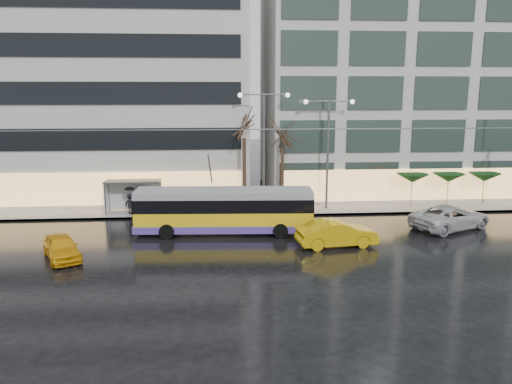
{
  "coord_description": "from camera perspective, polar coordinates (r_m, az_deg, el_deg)",
  "views": [
    {
      "loc": [
        -1.53,
        -27.3,
        9.34
      ],
      "look_at": [
        0.95,
        5.0,
        2.74
      ],
      "focal_mm": 35.0,
      "sensor_mm": 36.0,
      "label": 1
    }
  ],
  "objects": [
    {
      "name": "pedestrian_a",
      "position": [
        38.49,
        -13.02,
        -0.37
      ],
      "size": [
        1.05,
        1.07,
        2.19
      ],
      "color": "black",
      "rests_on": "sidewalk"
    },
    {
      "name": "parasol_a",
      "position": [
        41.9,
        17.44,
        1.52
      ],
      "size": [
        2.5,
        2.5,
        2.65
      ],
      "color": "#595B60",
      "rests_on": "sidewalk"
    },
    {
      "name": "taxi_b",
      "position": [
        30.84,
        9.21,
        -4.69
      ],
      "size": [
        5.1,
        2.36,
        1.62
      ],
      "primitive_type": "imported",
      "rotation": [
        0.0,
        0.0,
        1.71
      ],
      "color": "gold",
      "rests_on": "ground"
    },
    {
      "name": "kerb",
      "position": [
        37.68,
        1.12,
        -2.72
      ],
      "size": [
        80.0,
        0.1,
        0.15
      ],
      "primitive_type": "cube",
      "color": "slate",
      "rests_on": "ground"
    },
    {
      "name": "tree_a",
      "position": [
        38.42,
        -1.37,
        8.15
      ],
      "size": [
        3.2,
        3.2,
        8.4
      ],
      "color": "black",
      "rests_on": "sidewalk"
    },
    {
      "name": "street_lamp_near",
      "position": [
        38.41,
        0.91,
        6.51
      ],
      "size": [
        3.96,
        0.36,
        9.03
      ],
      "color": "#595B60",
      "rests_on": "sidewalk"
    },
    {
      "name": "pedestrian_c",
      "position": [
        38.87,
        -14.18,
        -0.82
      ],
      "size": [
        1.16,
        1.11,
        2.11
      ],
      "color": "black",
      "rests_on": "sidewalk"
    },
    {
      "name": "parasol_c",
      "position": [
        44.48,
        24.64,
        1.55
      ],
      "size": [
        2.5,
        2.5,
        2.65
      ],
      "color": "#595B60",
      "rests_on": "sidewalk"
    },
    {
      "name": "taxi_a",
      "position": [
        30.29,
        -21.34,
        -5.88
      ],
      "size": [
        3.27,
        4.4,
        1.39
      ],
      "primitive_type": "imported",
      "rotation": [
        0.0,
        0.0,
        0.45
      ],
      "color": "orange",
      "rests_on": "ground"
    },
    {
      "name": "sidewalk",
      "position": [
        42.47,
        0.48,
        -1.08
      ],
      "size": [
        80.0,
        10.0,
        0.15
      ],
      "primitive_type": "cube",
      "color": "gray",
      "rests_on": "ground"
    },
    {
      "name": "sedan_silver",
      "position": [
        36.76,
        21.35,
        -2.69
      ],
      "size": [
        6.5,
        4.92,
        1.64
      ],
      "primitive_type": "imported",
      "rotation": [
        0.0,
        0.0,
        2.0
      ],
      "color": "silver",
      "rests_on": "ground"
    },
    {
      "name": "street_lamp_far",
      "position": [
        39.21,
        8.24,
        6.1
      ],
      "size": [
        3.96,
        0.36,
        8.53
      ],
      "color": "#595B60",
      "rests_on": "sidewalk"
    },
    {
      "name": "pedestrian_b",
      "position": [
        39.84,
        -10.58,
        -0.8
      ],
      "size": [
        1.0,
        0.92,
        1.65
      ],
      "color": "black",
      "rests_on": "sidewalk"
    },
    {
      "name": "building_right",
      "position": [
        50.76,
        20.15,
        14.58
      ],
      "size": [
        32.0,
        14.0,
        25.0
      ],
      "primitive_type": "cube",
      "color": "#B0ACA8",
      "rests_on": "sidewalk"
    },
    {
      "name": "catenary",
      "position": [
        35.69,
        -0.28,
        3.32
      ],
      "size": [
        42.24,
        5.12,
        7.0
      ],
      "color": "#595B60",
      "rests_on": "ground"
    },
    {
      "name": "building_left",
      "position": [
        48.54,
        -22.31,
        12.82
      ],
      "size": [
        34.0,
        14.0,
        22.0
      ],
      "primitive_type": "cube",
      "color": "#B0ACA8",
      "rests_on": "sidewalk"
    },
    {
      "name": "parasol_b",
      "position": [
        43.1,
        21.15,
        1.54
      ],
      "size": [
        2.5,
        2.5,
        2.65
      ],
      "color": "#595B60",
      "rests_on": "sidewalk"
    },
    {
      "name": "trolleybus",
      "position": [
        33.06,
        -3.65,
        -2.29
      ],
      "size": [
        11.75,
        4.82,
        5.4
      ],
      "color": "gold",
      "rests_on": "ground"
    },
    {
      "name": "bus_shelter",
      "position": [
        39.3,
        -14.35,
        0.33
      ],
      "size": [
        4.2,
        1.6,
        2.51
      ],
      "color": "#595B60",
      "rests_on": "sidewalk"
    },
    {
      "name": "tree_b",
      "position": [
        38.94,
        3.07,
        7.17
      ],
      "size": [
        3.2,
        3.2,
        7.7
      ],
      "color": "black",
      "rests_on": "sidewalk"
    },
    {
      "name": "ground",
      "position": [
        28.9,
        -1.13,
        -7.34
      ],
      "size": [
        140.0,
        140.0,
        0.0
      ],
      "primitive_type": "plane",
      "color": "black",
      "rests_on": "ground"
    }
  ]
}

